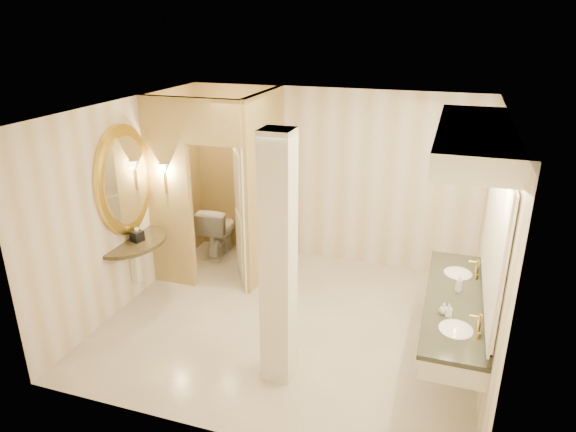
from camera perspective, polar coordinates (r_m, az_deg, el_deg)
name	(u,v)px	position (r m, az deg, el deg)	size (l,w,h in m)	color
floor	(290,322)	(6.70, 0.26, -11.66)	(4.50, 4.50, 0.00)	beige
ceiling	(291,110)	(5.71, 0.30, 11.75)	(4.50, 4.50, 0.00)	white
wall_back	(331,178)	(7.90, 4.75, 4.27)	(4.50, 0.02, 2.70)	silver
wall_front	(217,309)	(4.42, -7.84, -10.18)	(4.50, 0.02, 2.70)	silver
wall_left	(128,204)	(7.06, -17.38, 1.27)	(0.02, 4.00, 2.70)	silver
wall_right	(493,249)	(5.85, 21.78, -3.41)	(0.02, 4.00, 2.70)	silver
toilet_closet	(236,188)	(7.30, -5.84, 3.10)	(1.50, 1.55, 2.70)	tan
wall_sconce	(164,170)	(7.11, -13.60, 5.03)	(0.14, 0.14, 0.42)	#B8903A
vanity	(469,233)	(5.44, 19.47, -1.77)	(0.75, 2.43, 2.09)	silver
console_shelf	(127,206)	(6.98, -17.46, 1.06)	(1.11, 1.11, 2.00)	black
pillar	(278,263)	(5.14, -1.09, -5.23)	(0.31, 0.31, 2.70)	silver
tissue_box	(137,236)	(7.06, -16.41, -2.14)	(0.14, 0.14, 0.14)	black
toilet	(219,230)	(8.41, -7.71, -1.51)	(0.47, 0.82, 0.84)	white
soap_bottle_a	(449,310)	(5.37, 17.42, -9.96)	(0.06, 0.06, 0.14)	beige
soap_bottle_b	(444,309)	(5.40, 16.93, -9.82)	(0.09, 0.09, 0.12)	silver
soap_bottle_c	(459,283)	(5.84, 18.49, -7.12)	(0.08, 0.08, 0.20)	#C6B28C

